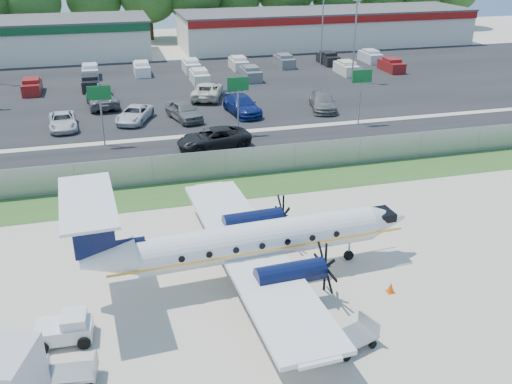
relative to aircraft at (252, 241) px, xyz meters
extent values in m
plane|color=beige|center=(1.50, -1.17, -2.01)|extent=(170.00, 170.00, 0.00)
cube|color=#2D561E|center=(1.50, 10.83, -2.00)|extent=(170.00, 4.00, 0.02)
cube|color=black|center=(1.50, 17.83, -2.00)|extent=(170.00, 8.00, 0.02)
cube|color=black|center=(1.50, 38.83, -2.00)|extent=(170.00, 32.00, 0.02)
cube|color=gray|center=(1.50, 12.83, -1.01)|extent=(120.00, 0.02, 1.90)
cube|color=gray|center=(1.50, 12.83, -0.03)|extent=(120.00, 0.06, 0.06)
cube|color=gray|center=(1.50, 12.83, -1.96)|extent=(120.00, 0.06, 0.06)
cube|color=silver|center=(27.50, 60.83, 0.49)|extent=(44.00, 12.00, 5.00)
cube|color=#474749|center=(27.50, 60.83, 3.11)|extent=(44.40, 12.40, 0.24)
cube|color=maroon|center=(27.50, 54.73, 2.49)|extent=(44.00, 0.20, 1.00)
cylinder|color=gray|center=(-6.50, 21.83, 0.49)|extent=(0.14, 0.14, 5.00)
cube|color=#0C5923|center=(-6.50, 21.68, 2.29)|extent=(1.80, 0.08, 1.10)
cylinder|color=gray|center=(4.50, 21.83, 0.49)|extent=(0.14, 0.14, 5.00)
cube|color=#0C5923|center=(4.50, 21.68, 2.29)|extent=(1.80, 0.08, 1.10)
cylinder|color=gray|center=(15.50, 21.83, 0.49)|extent=(0.14, 0.14, 5.00)
cube|color=#0C5923|center=(15.50, 21.68, 2.29)|extent=(1.80, 0.08, 1.10)
cylinder|color=gray|center=(21.50, 36.83, 2.49)|extent=(0.18, 0.18, 9.00)
cube|color=gray|center=(21.50, 36.83, 6.99)|extent=(0.90, 0.35, 0.18)
cylinder|color=gray|center=(21.50, 46.83, 2.49)|extent=(0.18, 0.18, 9.00)
cylinder|color=silver|center=(0.37, 0.02, 0.00)|extent=(11.77, 2.38, 1.78)
cone|color=silver|center=(7.24, 0.38, 0.00)|extent=(2.15, 1.88, 1.78)
cone|color=silver|center=(-6.68, -0.35, 0.19)|extent=(2.52, 1.90, 1.78)
cube|color=black|center=(7.05, 0.37, 0.33)|extent=(0.90, 1.26, 0.42)
cube|color=silver|center=(-0.09, 0.00, -0.52)|extent=(3.84, 16.59, 0.21)
cylinder|color=black|center=(1.07, -2.66, -0.37)|extent=(3.23, 1.19, 1.03)
cylinder|color=black|center=(0.79, 2.76, -0.37)|extent=(3.23, 1.19, 1.03)
cube|color=black|center=(-7.15, -0.37, 1.78)|extent=(1.78, 0.26, 2.71)
cube|color=silver|center=(-7.24, -0.38, 3.13)|extent=(2.54, 5.91, 0.13)
cylinder|color=gray|center=(5.23, 0.27, -1.40)|extent=(0.11, 0.11, 1.22)
cylinder|color=black|center=(5.23, 0.27, -1.75)|extent=(0.53, 0.20, 0.52)
cylinder|color=black|center=(0.05, -2.71, -1.71)|extent=(0.62, 0.40, 0.60)
cylinder|color=black|center=(-0.24, 2.70, -1.71)|extent=(0.62, 0.40, 0.60)
cube|color=silver|center=(-8.68, -2.65, -1.51)|extent=(2.34, 1.49, 0.63)
cube|color=silver|center=(-8.23, -2.68, -1.02)|extent=(1.06, 1.23, 0.45)
cube|color=black|center=(-7.82, -2.71, -1.00)|extent=(0.22, 1.00, 0.36)
cylinder|color=black|center=(-9.53, -3.31, -1.74)|extent=(0.55, 0.23, 0.54)
cylinder|color=black|center=(-9.45, -1.90, -1.74)|extent=(0.55, 0.23, 0.54)
cylinder|color=black|center=(-7.91, -3.41, -1.74)|extent=(0.55, 0.23, 0.54)
cylinder|color=black|center=(-7.82, -2.00, -1.74)|extent=(0.55, 0.23, 0.54)
cube|color=gray|center=(-8.32, -5.29, -1.59)|extent=(1.98, 1.34, 0.11)
cube|color=gray|center=(-9.19, -5.18, -1.31)|extent=(0.21, 1.12, 0.56)
cube|color=gray|center=(-7.44, -5.39, -1.31)|extent=(0.21, 1.12, 0.56)
cylinder|color=black|center=(-8.90, -4.70, -1.84)|extent=(0.35, 0.15, 0.33)
cylinder|color=black|center=(-7.61, -4.86, -1.84)|extent=(0.35, 0.15, 0.33)
cube|color=gray|center=(2.55, -6.12, -1.56)|extent=(2.28, 1.77, 0.12)
cube|color=gray|center=(1.65, -6.42, -1.26)|extent=(0.45, 1.16, 0.60)
cube|color=gray|center=(3.45, -5.82, -1.26)|extent=(0.45, 1.16, 0.60)
cylinder|color=black|center=(2.06, -6.86, -1.83)|extent=(0.38, 0.23, 0.36)
cylinder|color=black|center=(1.71, -5.81, -1.83)|extent=(0.38, 0.23, 0.36)
cylinder|color=black|center=(3.39, -6.42, -1.83)|extent=(0.38, 0.23, 0.36)
cylinder|color=black|center=(3.04, -5.37, -1.83)|extent=(0.38, 0.23, 0.36)
cone|color=#EE4D07|center=(5.95, -2.97, -1.75)|extent=(0.35, 0.35, 0.52)
cube|color=#EE4D07|center=(5.95, -2.97, -2.00)|extent=(0.37, 0.37, 0.03)
cone|color=#EE4D07|center=(2.79, 14.11, -1.76)|extent=(0.33, 0.33, 0.50)
cube|color=#EE4D07|center=(2.79, 14.11, -2.00)|extent=(0.35, 0.35, 0.03)
imported|color=black|center=(1.82, 18.87, -2.01)|extent=(6.10, 3.47, 1.60)
imported|color=silver|center=(-9.86, 27.14, -2.01)|extent=(2.63, 5.08, 1.37)
imported|color=silver|center=(-3.70, 27.64, -2.01)|extent=(4.10, 5.52, 1.39)
imported|color=#595B5E|center=(0.68, 27.03, -2.01)|extent=(3.28, 5.40, 1.72)
imported|color=navy|center=(6.22, 27.52, -2.01)|extent=(3.03, 6.08, 1.70)
imported|color=#595B5E|center=(14.08, 26.93, -2.01)|extent=(3.46, 5.83, 1.58)
imported|color=#595B5E|center=(-6.39, 33.58, -2.01)|extent=(3.31, 6.25, 1.68)
imported|color=beige|center=(4.12, 33.90, -2.01)|extent=(4.50, 6.56, 1.67)
camera|label=1|loc=(-5.98, -23.08, 13.26)|focal=40.00mm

